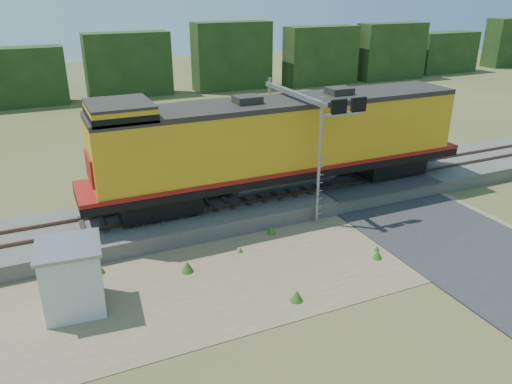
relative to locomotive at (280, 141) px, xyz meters
name	(u,v)px	position (x,y,z in m)	size (l,w,h in m)	color
ground	(313,261)	(-1.29, -6.00, -3.68)	(140.00, 140.00, 0.00)	#475123
ballast	(257,203)	(-1.29, 0.00, -3.28)	(70.00, 5.00, 0.80)	slate
rails	(257,195)	(-1.29, 0.00, -2.80)	(70.00, 1.54, 0.16)	brown
dirt_shoulder	(268,265)	(-3.29, -5.50, -3.67)	(26.00, 8.00, 0.03)	#8C7754
road	(426,224)	(5.71, -5.26, -3.59)	(7.00, 66.00, 0.86)	#38383A
tree_line_north	(133,69)	(-1.29, 32.00, -0.61)	(130.00, 3.00, 6.50)	#1A3413
weed_clumps	(239,277)	(-4.79, -5.90, -3.68)	(15.00, 6.20, 0.56)	#34621C
locomotive	(280,141)	(0.00, 0.00, 0.00)	(21.38, 3.26, 5.52)	black
shed	(72,277)	(-11.18, -5.38, -2.32)	(2.47, 2.47, 2.69)	silver
signal_gantry	(304,119)	(1.07, -0.65, 1.23)	(2.58, 6.20, 6.51)	gray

